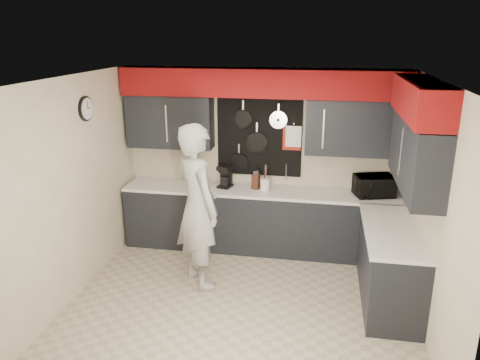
% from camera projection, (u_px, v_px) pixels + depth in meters
% --- Properties ---
extents(ground, '(4.00, 4.00, 0.00)m').
position_uv_depth(ground, '(242.00, 301.00, 5.57)').
color(ground, '#B8AA8F').
rests_on(ground, ground).
extents(back_wall_assembly, '(4.00, 0.36, 2.60)m').
position_uv_depth(back_wall_assembly, '(263.00, 111.00, 6.46)').
color(back_wall_assembly, beige).
rests_on(back_wall_assembly, ground).
extents(right_wall_assembly, '(0.36, 3.50, 2.60)m').
position_uv_depth(right_wall_assembly, '(420.00, 143.00, 4.91)').
color(right_wall_assembly, beige).
rests_on(right_wall_assembly, ground).
extents(left_wall_assembly, '(0.05, 3.50, 2.60)m').
position_uv_depth(left_wall_assembly, '(76.00, 185.00, 5.51)').
color(left_wall_assembly, beige).
rests_on(left_wall_assembly, ground).
extents(base_cabinets, '(3.95, 2.20, 0.92)m').
position_uv_depth(base_cabinets, '(291.00, 231.00, 6.41)').
color(base_cabinets, black).
rests_on(base_cabinets, ground).
extents(microwave, '(0.60, 0.48, 0.29)m').
position_uv_depth(microwave, '(374.00, 186.00, 6.35)').
color(microwave, black).
rests_on(microwave, base_cabinets).
extents(knife_block, '(0.12, 0.12, 0.21)m').
position_uv_depth(knife_block, '(256.00, 182.00, 6.64)').
color(knife_block, '#361911').
rests_on(knife_block, base_cabinets).
extents(utensil_crock, '(0.13, 0.13, 0.17)m').
position_uv_depth(utensil_crock, '(265.00, 184.00, 6.60)').
color(utensil_crock, white).
rests_on(utensil_crock, base_cabinets).
extents(coffee_maker, '(0.23, 0.26, 0.32)m').
position_uv_depth(coffee_maker, '(225.00, 176.00, 6.72)').
color(coffee_maker, black).
rests_on(coffee_maker, base_cabinets).
extents(person, '(0.87, 0.89, 2.06)m').
position_uv_depth(person, '(198.00, 207.00, 5.68)').
color(person, '#999997').
rests_on(person, ground).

